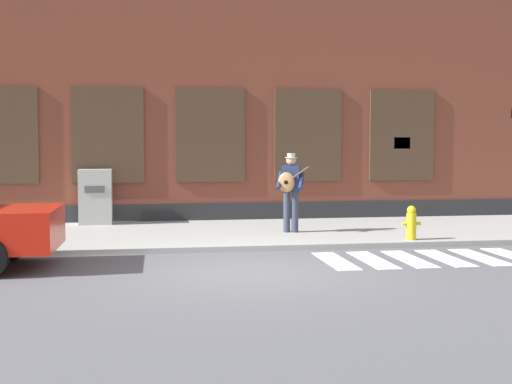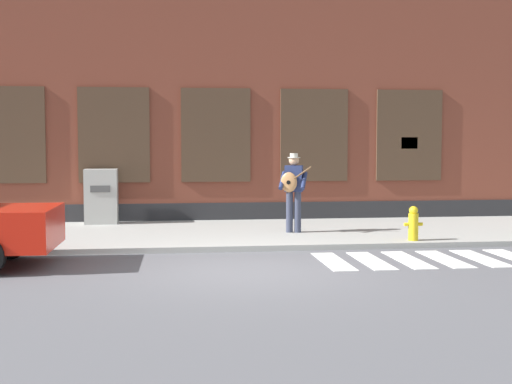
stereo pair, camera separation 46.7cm
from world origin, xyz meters
TOP-DOWN VIEW (x-y plane):
  - ground_plane at (0.00, 0.00)m, footprint 160.00×160.00m
  - sidewalk at (0.00, 4.29)m, footprint 28.00×4.61m
  - building_backdrop at (-0.00, 8.59)m, footprint 28.00×4.06m
  - crosswalk at (4.05, 0.68)m, footprint 5.20×1.90m
  - busker at (1.51, 3.88)m, footprint 0.72×0.67m
  - utility_box at (-2.83, 6.15)m, footprint 0.78×0.55m
  - fire_hydrant at (3.70, 2.33)m, footprint 0.38×0.20m

SIDE VIEW (x-z plane):
  - ground_plane at x=0.00m, z-range 0.00..0.00m
  - crosswalk at x=4.05m, z-range 0.00..0.01m
  - sidewalk at x=0.00m, z-range 0.00..0.11m
  - fire_hydrant at x=3.70m, z-range 0.11..0.81m
  - utility_box at x=-2.83m, z-range 0.11..1.44m
  - busker at x=1.51m, z-range 0.24..1.98m
  - building_backdrop at x=0.00m, z-range -0.01..8.63m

